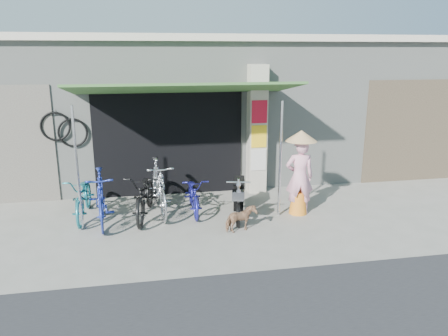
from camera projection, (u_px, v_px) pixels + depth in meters
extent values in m
plane|color=gray|center=(244.00, 233.00, 8.16)|extent=(80.00, 80.00, 0.00)
cube|color=#9A9E96|center=(205.00, 106.00, 12.55)|extent=(12.00, 5.00, 3.50)
cube|color=beige|center=(204.00, 40.00, 12.08)|extent=(12.30, 5.30, 0.16)
cube|color=black|center=(169.00, 142.00, 10.07)|extent=(3.40, 0.06, 2.50)
cube|color=black|center=(170.00, 171.00, 10.26)|extent=(3.06, 0.04, 1.10)
torus|color=black|center=(73.00, 133.00, 9.59)|extent=(0.65, 0.05, 0.65)
cylinder|color=silver|center=(72.00, 118.00, 9.52)|extent=(0.02, 0.02, 0.12)
torus|color=black|center=(55.00, 126.00, 9.49)|extent=(0.65, 0.05, 0.65)
cylinder|color=silver|center=(54.00, 112.00, 9.42)|extent=(0.02, 0.02, 0.12)
cube|color=#BAB39F|center=(257.00, 130.00, 10.25)|extent=(0.42, 0.42, 3.00)
cube|color=red|center=(259.00, 112.00, 9.92)|extent=(0.36, 0.02, 0.52)
cube|color=yellow|center=(259.00, 136.00, 10.07)|extent=(0.36, 0.02, 0.52)
cube|color=silver|center=(258.00, 160.00, 10.21)|extent=(0.36, 0.02, 0.50)
cube|color=#345F2B|center=(185.00, 88.00, 8.91)|extent=(4.60, 1.88, 0.35)
cylinder|color=silver|center=(77.00, 169.00, 8.04)|extent=(0.05, 0.05, 2.36)
cylinder|color=silver|center=(280.00, 160.00, 8.72)|extent=(0.05, 0.05, 2.36)
cube|color=brown|center=(412.00, 131.00, 11.16)|extent=(2.60, 0.06, 2.60)
imported|color=#196771|center=(84.00, 196.00, 8.80)|extent=(0.63, 1.72, 0.90)
imported|color=#203196|center=(101.00, 198.00, 8.47)|extent=(0.65, 1.80, 1.06)
imported|color=black|center=(145.00, 195.00, 8.81)|extent=(0.93, 1.92, 0.97)
imported|color=#BBBCC1|center=(159.00, 187.00, 9.03)|extent=(0.72, 1.93, 1.13)
imported|color=navy|center=(194.00, 194.00, 9.11)|extent=(0.54, 1.52, 0.80)
imported|color=#A87359|center=(241.00, 219.00, 8.15)|extent=(0.64, 0.45, 0.50)
torus|color=black|center=(238.00, 215.00, 8.37)|extent=(0.19, 0.47, 0.47)
torus|color=black|center=(239.00, 196.00, 9.47)|extent=(0.19, 0.47, 0.47)
cube|color=black|center=(239.00, 202.00, 8.91)|extent=(0.38, 0.86, 0.09)
cube|color=black|center=(239.00, 189.00, 9.15)|extent=(0.33, 0.52, 0.30)
cube|color=black|center=(239.00, 180.00, 9.10)|extent=(0.32, 0.52, 0.08)
cube|color=black|center=(239.00, 197.00, 8.46)|extent=(0.21, 0.13, 0.49)
cylinder|color=silver|center=(239.00, 182.00, 8.23)|extent=(0.45, 0.13, 0.03)
cube|color=silver|center=(238.00, 195.00, 8.13)|extent=(0.26, 0.22, 0.18)
imported|color=pink|center=(299.00, 177.00, 8.94)|extent=(0.63, 0.46, 1.58)
cone|color=orange|center=(298.00, 203.00, 9.09)|extent=(0.38, 0.38, 0.46)
cone|color=tan|center=(301.00, 136.00, 8.72)|extent=(0.64, 0.64, 0.22)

